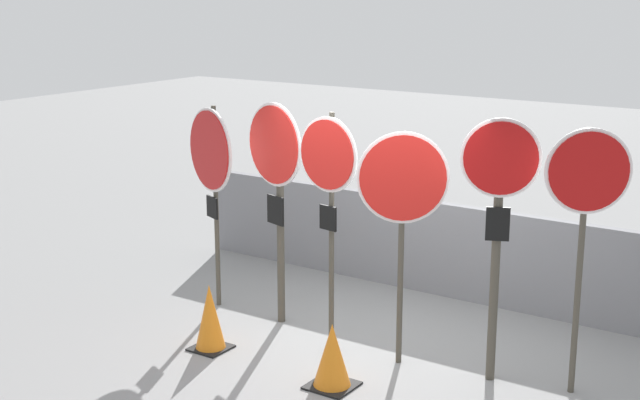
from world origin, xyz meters
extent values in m
plane|color=gray|center=(0.00, 0.00, 0.00)|extent=(40.00, 40.00, 0.00)
cube|color=slate|center=(0.00, 1.94, 0.57)|extent=(7.19, 0.12, 1.14)
cylinder|color=#474238|center=(-2.14, 0.16, 1.17)|extent=(0.05, 0.05, 2.35)
cylinder|color=white|center=(-2.16, 0.11, 1.85)|extent=(0.89, 0.37, 0.95)
cylinder|color=red|center=(-2.17, 0.09, 1.85)|extent=(0.84, 0.35, 0.89)
cube|color=black|center=(-2.16, 0.11, 1.19)|extent=(0.22, 0.11, 0.25)
cylinder|color=#474238|center=(-1.22, 0.15, 1.18)|extent=(0.08, 0.08, 2.36)
cylinder|color=white|center=(-1.24, 0.08, 2.01)|extent=(0.87, 0.28, 0.90)
cylinder|color=red|center=(-1.25, 0.07, 2.01)|extent=(0.81, 0.26, 0.84)
cube|color=black|center=(-1.24, 0.08, 1.29)|extent=(0.27, 0.10, 0.31)
cylinder|color=#474238|center=(-0.31, -0.23, 1.23)|extent=(0.05, 0.05, 2.47)
cylinder|color=white|center=(-0.32, -0.28, 2.06)|extent=(0.74, 0.15, 0.74)
cylinder|color=red|center=(-0.32, -0.30, 2.06)|extent=(0.68, 0.14, 0.68)
cube|color=black|center=(-0.32, -0.28, 1.42)|extent=(0.21, 0.06, 0.25)
cylinder|color=#474238|center=(0.40, -0.09, 1.13)|extent=(0.06, 0.06, 2.27)
cylinder|color=white|center=(0.43, -0.14, 1.89)|extent=(0.76, 0.48, 0.88)
cylinder|color=red|center=(0.44, -0.15, 1.89)|extent=(0.71, 0.45, 0.82)
cylinder|color=#474238|center=(1.31, 0.06, 1.24)|extent=(0.08, 0.08, 2.48)
cylinder|color=white|center=(1.34, 0.00, 2.16)|extent=(0.67, 0.32, 0.72)
cylinder|color=#AD0F0F|center=(1.35, -0.02, 2.16)|extent=(0.62, 0.29, 0.66)
cube|color=black|center=(1.34, 0.00, 1.55)|extent=(0.21, 0.11, 0.32)
cylinder|color=#474238|center=(2.05, 0.21, 1.23)|extent=(0.06, 0.06, 2.47)
cylinder|color=white|center=(2.07, 0.17, 2.09)|extent=(0.65, 0.44, 0.76)
cylinder|color=#AD0F0F|center=(2.08, 0.15, 2.09)|extent=(0.60, 0.41, 0.70)
cube|color=black|center=(0.15, -0.93, 0.01)|extent=(0.42, 0.42, 0.02)
cone|color=orange|center=(0.15, -0.93, 0.32)|extent=(0.35, 0.35, 0.60)
cube|color=black|center=(-1.37, -0.89, 0.01)|extent=(0.37, 0.37, 0.02)
cone|color=orange|center=(-1.37, -0.89, 0.36)|extent=(0.31, 0.31, 0.68)
camera|label=1|loc=(4.35, -7.36, 3.67)|focal=50.00mm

